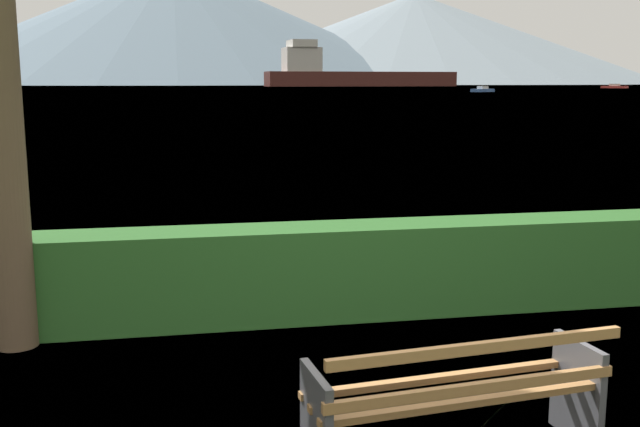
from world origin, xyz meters
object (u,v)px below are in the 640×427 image
at_px(fishing_boat_near, 483,90).
at_px(sailboat_mid, 614,87).
at_px(park_bench, 458,397).
at_px(cargo_ship_large, 347,74).

relative_size(fishing_boat_near, sailboat_mid, 0.80).
xyz_separation_m(park_bench, fishing_boat_near, (61.45, 143.99, 0.00)).
distance_m(fishing_boat_near, sailboat_mid, 96.97).
bearing_deg(fishing_boat_near, cargo_ship_large, 87.49).
distance_m(cargo_ship_large, sailboat_mid, 110.75).
bearing_deg(fishing_boat_near, park_bench, -113.11).
height_order(park_bench, fishing_boat_near, fishing_boat_near).
bearing_deg(cargo_ship_large, park_bench, -102.85).
distance_m(cargo_ship_large, fishing_boat_near, 155.45).
xyz_separation_m(park_bench, sailboat_mid, (132.97, 209.47, 0.06)).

